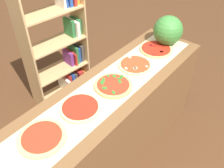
% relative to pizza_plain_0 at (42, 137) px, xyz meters
% --- Properties ---
extents(ground_plane, '(12.00, 12.00, 0.00)m').
position_rel_pizza_plain_0_xyz_m(ground_plane, '(0.68, -0.02, -0.94)').
color(ground_plane, '#4C2D19').
extents(counter, '(2.08, 0.58, 0.93)m').
position_rel_pizza_plain_0_xyz_m(counter, '(0.68, -0.02, -0.48)').
color(counter, brown).
rests_on(counter, ground_plane).
extents(parchment_paper, '(1.96, 0.38, 0.00)m').
position_rel_pizza_plain_0_xyz_m(parchment_paper, '(0.68, -0.02, -0.01)').
color(parchment_paper, beige).
rests_on(parchment_paper, counter).
extents(pizza_plain_0, '(0.31, 0.31, 0.02)m').
position_rel_pizza_plain_0_xyz_m(pizza_plain_0, '(0.00, 0.00, 0.00)').
color(pizza_plain_0, '#DBB26B').
rests_on(pizza_plain_0, parchment_paper).
extents(pizza_plain_1, '(0.30, 0.30, 0.02)m').
position_rel_pizza_plain_0_xyz_m(pizza_plain_1, '(0.34, -0.00, 0.00)').
color(pizza_plain_1, '#E5C17F').
rests_on(pizza_plain_1, parchment_paper).
extents(pizza_spinach_2, '(0.30, 0.30, 0.03)m').
position_rel_pizza_plain_0_xyz_m(pizza_spinach_2, '(0.68, -0.03, 0.00)').
color(pizza_spinach_2, tan).
rests_on(pizza_spinach_2, parchment_paper).
extents(pizza_mushroom_3, '(0.30, 0.30, 0.03)m').
position_rel_pizza_plain_0_xyz_m(pizza_mushroom_3, '(1.02, -0.00, 0.00)').
color(pizza_mushroom_3, '#E5C17F').
rests_on(pizza_mushroom_3, parchment_paper).
extents(pizza_pepperoni_4, '(0.31, 0.31, 0.03)m').
position_rel_pizza_plain_0_xyz_m(pizza_pepperoni_4, '(1.36, -0.01, 0.00)').
color(pizza_pepperoni_4, '#DBB26B').
rests_on(pizza_pepperoni_4, parchment_paper).
extents(watermelon, '(0.28, 0.28, 0.28)m').
position_rel_pizza_plain_0_xyz_m(watermelon, '(1.54, -0.01, 0.13)').
color(watermelon, '#387A33').
rests_on(watermelon, counter).
extents(bookshelf, '(0.76, 0.38, 1.52)m').
position_rel_pizza_plain_0_xyz_m(bookshelf, '(1.11, 1.09, -0.27)').
color(bookshelf, tan).
rests_on(bookshelf, ground_plane).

